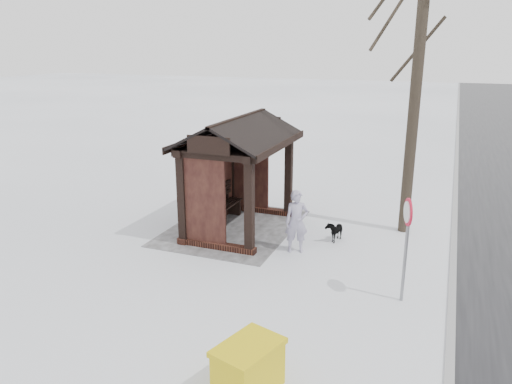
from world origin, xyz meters
The scene contains 8 objects.
ground centered at (0.00, 0.00, 0.00)m, with size 120.00×120.00×0.00m, color white.
kerb centered at (0.00, 5.50, 0.01)m, with size 120.00×0.15×0.06m, color gray.
trampled_patch centered at (0.00, -0.20, 0.01)m, with size 4.20×3.20×0.02m, color #97979C.
bus_shelter centered at (0.00, -0.16, 2.17)m, with size 3.60×2.40×3.09m.
pedestrian centered at (0.93, 1.90, 0.77)m, with size 0.56×0.37×1.55m, color #A099B3.
dog centered at (-0.13, 2.61, 0.27)m, with size 0.29×0.64×0.54m, color black.
grit_bin centered at (6.10, 2.76, 0.39)m, with size 1.16×0.95×0.77m.
road_sign centered at (2.50, 4.54, 1.54)m, with size 0.52×0.20×2.12m.
Camera 1 is at (11.81, 5.13, 4.88)m, focal length 35.00 mm.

